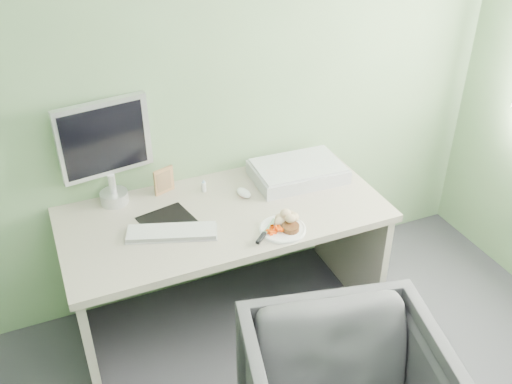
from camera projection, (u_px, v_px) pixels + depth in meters
name	position (u px, v px, depth m)	size (l,w,h in m)	color
wall_back	(193.00, 67.00, 2.78)	(3.50, 3.50, 0.00)	gray
desk	(225.00, 241.00, 2.92)	(1.60, 0.75, 0.73)	beige
plate	(283.00, 229.00, 2.69)	(0.22, 0.22, 0.01)	white
steak	(290.00, 228.00, 2.67)	(0.08, 0.08, 0.03)	black
potato_pile	(286.00, 216.00, 2.72)	(0.10, 0.07, 0.05)	tan
carrot_heap	(274.00, 229.00, 2.65)	(0.06, 0.05, 0.04)	#F84305
steak_knife	(264.00, 234.00, 2.62)	(0.17, 0.16, 0.02)	silver
mousepad	(167.00, 220.00, 2.76)	(0.24, 0.21, 0.00)	black
keyboard	(172.00, 232.00, 2.65)	(0.41, 0.12, 0.02)	white
computer_mouse	(244.00, 193.00, 2.94)	(0.06, 0.10, 0.03)	white
photo_frame	(164.00, 181.00, 2.93)	(0.11, 0.01, 0.14)	#AA6E4F
eyedrop_bottle	(204.00, 186.00, 2.96)	(0.02, 0.02, 0.07)	white
scanner	(298.00, 172.00, 3.07)	(0.48, 0.32, 0.07)	silver
monitor	(106.00, 147.00, 2.74)	(0.45, 0.15, 0.54)	silver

